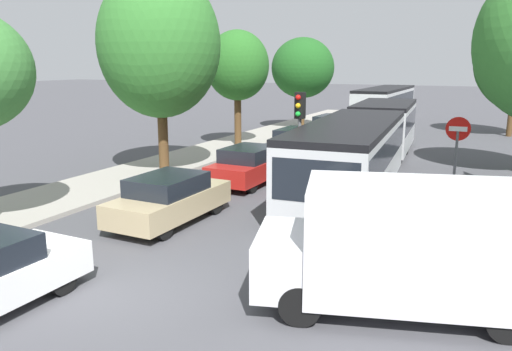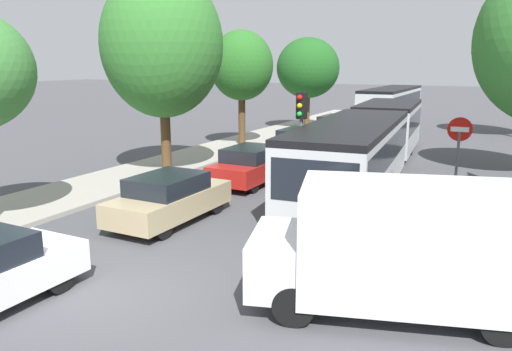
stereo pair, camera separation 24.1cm
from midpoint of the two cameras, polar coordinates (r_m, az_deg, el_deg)
ground_plane at (r=10.20m, az=-16.57°, el=-13.09°), size 200.00×200.00×0.00m
kerb_strip_left at (r=26.94m, az=-2.86°, el=3.54°), size 3.20×43.35×0.14m
articulated_bus at (r=20.26m, az=12.29°, el=4.14°), size 3.85×16.91×2.49m
city_bus_rear at (r=40.95m, az=14.38°, el=8.23°), size 2.65×11.62×2.50m
queued_car_tan at (r=14.05m, az=-10.34°, el=-2.61°), size 1.73×3.94×1.36m
queued_car_red at (r=18.37m, az=-1.08°, el=1.22°), size 1.74×3.97×1.37m
queued_car_graphite at (r=23.30m, az=4.51°, el=3.69°), size 1.80×4.10×1.41m
queued_car_green at (r=28.27m, az=8.67°, el=5.29°), size 1.95×4.44×1.53m
white_van at (r=9.19m, az=16.52°, el=-7.59°), size 5.35×3.28×2.31m
traffic_light at (r=17.19m, az=4.60°, el=6.48°), size 0.35×0.38×3.40m
no_entry_sign at (r=15.88m, az=21.52°, el=2.86°), size 0.70×0.08×2.82m
tree_left_mid at (r=19.67m, az=-11.52°, el=14.08°), size 4.60×4.60×7.82m
tree_left_far at (r=26.25m, az=-2.42°, el=12.22°), size 3.27×3.27×6.04m
tree_left_distant at (r=33.51m, az=5.16°, el=12.13°), size 4.10×4.10×6.02m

